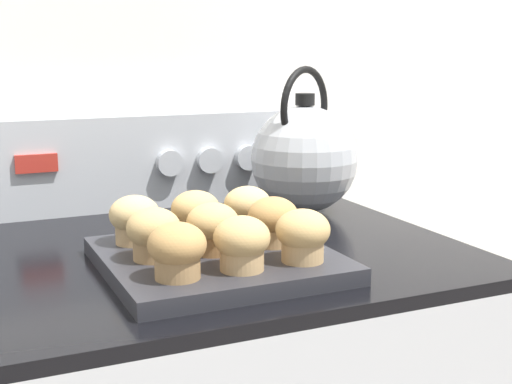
# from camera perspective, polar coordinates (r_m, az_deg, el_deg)

# --- Properties ---
(wall_back) EXTENTS (8.00, 0.05, 2.40)m
(wall_back) POSITION_cam_1_polar(r_m,az_deg,el_deg) (1.31, -10.73, 11.78)
(wall_back) COLOR white
(wall_back) RESTS_ON ground_plane
(control_panel) EXTENTS (0.74, 0.07, 0.16)m
(control_panel) POSITION_cam_1_polar(r_m,az_deg,el_deg) (1.27, -9.67, 2.39)
(control_panel) COLOR #B7BABF
(control_panel) RESTS_ON stove_range
(muffin_pan) EXTENTS (0.28, 0.28, 0.02)m
(muffin_pan) POSITION_cam_1_polar(r_m,az_deg,el_deg) (0.92, -3.18, -5.46)
(muffin_pan) COLOR #28282D
(muffin_pan) RESTS_ON stove_range
(muffin_r0_c0) EXTENTS (0.07, 0.07, 0.07)m
(muffin_r0_c0) POSITION_cam_1_polar(r_m,az_deg,el_deg) (0.81, -6.33, -4.64)
(muffin_r0_c0) COLOR #A37A4C
(muffin_r0_c0) RESTS_ON muffin_pan
(muffin_r0_c1) EXTENTS (0.07, 0.07, 0.07)m
(muffin_r0_c1) POSITION_cam_1_polar(r_m,az_deg,el_deg) (0.84, -1.14, -4.08)
(muffin_r0_c1) COLOR tan
(muffin_r0_c1) RESTS_ON muffin_pan
(muffin_r0_c2) EXTENTS (0.07, 0.07, 0.07)m
(muffin_r0_c2) POSITION_cam_1_polar(r_m,az_deg,el_deg) (0.87, 3.76, -3.44)
(muffin_r0_c2) COLOR tan
(muffin_r0_c2) RESTS_ON muffin_pan
(muffin_r1_c0) EXTENTS (0.07, 0.07, 0.07)m
(muffin_r1_c0) POSITION_cam_1_polar(r_m,az_deg,el_deg) (0.89, -8.19, -3.28)
(muffin_r1_c0) COLOR #A37A4C
(muffin_r1_c0) RESTS_ON muffin_pan
(muffin_r1_c1) EXTENTS (0.07, 0.07, 0.07)m
(muffin_r1_c1) POSITION_cam_1_polar(r_m,az_deg,el_deg) (0.91, -3.25, -2.83)
(muffin_r1_c1) COLOR olive
(muffin_r1_c1) RESTS_ON muffin_pan
(muffin_r1_c2) EXTENTS (0.07, 0.07, 0.07)m
(muffin_r1_c2) POSITION_cam_1_polar(r_m,az_deg,el_deg) (0.94, 1.37, -2.31)
(muffin_r1_c2) COLOR tan
(muffin_r1_c2) RESTS_ON muffin_pan
(muffin_r2_c0) EXTENTS (0.07, 0.07, 0.07)m
(muffin_r2_c0) POSITION_cam_1_polar(r_m,az_deg,el_deg) (0.96, -9.69, -2.13)
(muffin_r2_c0) COLOR tan
(muffin_r2_c0) RESTS_ON muffin_pan
(muffin_r2_c1) EXTENTS (0.07, 0.07, 0.07)m
(muffin_r2_c1) POSITION_cam_1_polar(r_m,az_deg,el_deg) (0.99, -4.87, -1.71)
(muffin_r2_c1) COLOR #A37A4C
(muffin_r2_c1) RESTS_ON muffin_pan
(muffin_r2_c2) EXTENTS (0.07, 0.07, 0.07)m
(muffin_r2_c2) POSITION_cam_1_polar(r_m,az_deg,el_deg) (1.01, -0.68, -1.32)
(muffin_r2_c2) COLOR tan
(muffin_r2_c2) RESTS_ON muffin_pan
(tea_kettle) EXTENTS (0.21, 0.18, 0.25)m
(tea_kettle) POSITION_cam_1_polar(r_m,az_deg,el_deg) (1.22, 3.92, 2.82)
(tea_kettle) COLOR #ADAFB5
(tea_kettle) RESTS_ON stove_range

